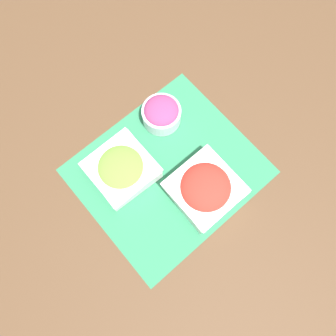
{
  "coord_description": "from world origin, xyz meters",
  "views": [
    {
      "loc": [
        -0.18,
        -0.21,
        0.98
      ],
      "look_at": [
        0.0,
        0.0,
        0.03
      ],
      "focal_mm": 35.0,
      "sensor_mm": 36.0,
      "label": 1
    }
  ],
  "objects": [
    {
      "name": "lettuce_bowl",
      "position": [
        -0.11,
        0.09,
        0.04
      ],
      "size": [
        0.18,
        0.18,
        0.07
      ],
      "color": "white",
      "rests_on": "placemat"
    },
    {
      "name": "ground_plane",
      "position": [
        0.0,
        0.0,
        0.0
      ],
      "size": [
        3.0,
        3.0,
        0.0
      ],
      "primitive_type": "plane",
      "color": "#513823"
    },
    {
      "name": "onion_bowl",
      "position": [
        0.1,
        0.15,
        0.05
      ],
      "size": [
        0.12,
        0.12,
        0.08
      ],
      "color": "silver",
      "rests_on": "placemat"
    },
    {
      "name": "placemat",
      "position": [
        0.0,
        0.0,
        0.0
      ],
      "size": [
        0.53,
        0.46,
        0.0
      ],
      "color": "#2D7A51",
      "rests_on": "ground_plane"
    },
    {
      "name": "tomato_bowl",
      "position": [
        0.04,
        -0.12,
        0.04
      ],
      "size": [
        0.19,
        0.19,
        0.09
      ],
      "color": "white",
      "rests_on": "placemat"
    }
  ]
}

